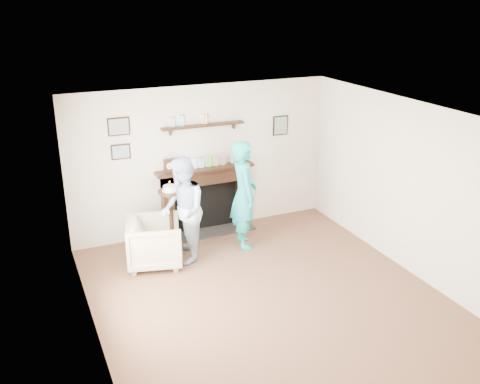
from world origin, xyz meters
The scene contains 6 objects.
ground centered at (0.00, 0.00, 0.00)m, with size 5.00×5.00×0.00m, color brown.
room_shell centered at (0.00, 0.69, 1.62)m, with size 4.54×5.02×2.52m.
armchair centered at (-1.13, 1.54, 0.00)m, with size 0.78×0.80×0.73m, color #C0B38E.
man centered at (-0.68, 1.51, 0.00)m, with size 0.80×0.62×1.64m, color #ABB8D5.
woman centered at (0.36, 1.61, 0.00)m, with size 0.64×0.42×1.76m, color #1EADAB.
pedestal_table centered at (-0.78, 1.80, 0.74)m, with size 0.38×0.38×1.20m.
Camera 1 is at (-2.86, -5.60, 3.88)m, focal length 40.00 mm.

